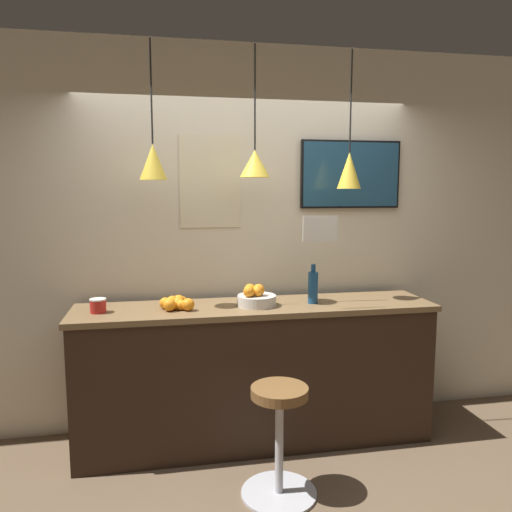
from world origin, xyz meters
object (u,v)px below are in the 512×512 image
Objects in this scene: fruit_bowl at (255,298)px; mounted_tv at (351,174)px; spread_jar at (98,306)px; juice_bottle at (313,287)px; bar_stool at (279,430)px.

fruit_bowl is 1.26m from mounted_tv.
spread_jar is (-1.06, 0.01, -0.01)m from fruit_bowl.
juice_bottle is (0.42, 0.01, 0.06)m from fruit_bowl.
bar_stool is at bearing -121.59° from juice_bottle.
spread_jar is at bearing -169.10° from mounted_tv.
fruit_bowl is 1.06m from spread_jar.
fruit_bowl is 0.34× the size of mounted_tv.
mounted_tv is (1.89, 0.36, 0.88)m from spread_jar.
bar_stool is 2.39× the size of juice_bottle.
spread_jar is at bearing -180.00° from juice_bottle.
mounted_tv reaches higher than spread_jar.
mounted_tv is at bearing 41.74° from juice_bottle.
mounted_tv reaches higher than bar_stool.
bar_stool is 0.84× the size of mounted_tv.
juice_bottle is at bearing 0.79° from fruit_bowl.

